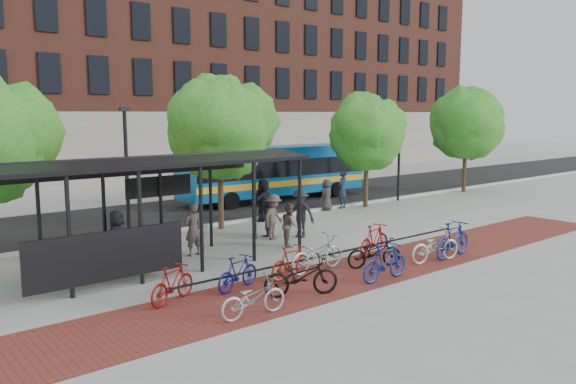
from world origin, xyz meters
TOP-DOWN VIEW (x-y plane):
  - ground at (0.00, 0.00)m, footprint 160.00×160.00m
  - asphalt_street at (0.00, 8.00)m, footprint 160.00×8.00m
  - curb at (0.00, 4.00)m, footprint 160.00×0.25m
  - brick_strip at (-2.00, -5.00)m, footprint 24.00×3.00m
  - bike_rack_rail at (-3.30, -4.10)m, footprint 12.00×0.05m
  - building_brick at (10.00, 26.00)m, footprint 55.00×14.00m
  - bus_shelter at (-8.13, -0.48)m, footprint 10.60×3.07m
  - tree_b at (-2.90, 3.35)m, footprint 5.15×4.20m
  - tree_c at (6.09, 3.35)m, footprint 4.66×3.80m
  - tree_d at (15.10, 3.35)m, footprint 5.39×4.40m
  - lamp_post_left at (-7.00, 3.60)m, footprint 0.35×0.20m
  - lamp_post_right at (9.00, 3.60)m, footprint 0.35×0.20m
  - bus at (3.72, 8.14)m, footprint 11.39×3.13m
  - bike_1 at (-9.09, -3.88)m, footprint 1.74×1.08m
  - bike_2 at (-8.07, -6.05)m, footprint 1.84×0.74m
  - bike_3 at (-7.17, -4.07)m, footprint 1.69×0.85m
  - bike_4 at (-6.17, -5.61)m, footprint 2.19×1.48m
  - bike_5 at (-5.31, -4.17)m, footprint 1.71×0.66m
  - bike_6 at (-4.23, -4.11)m, footprint 2.18×0.83m
  - bike_7 at (-3.33, -6.10)m, footprint 1.87×0.55m
  - bike_8 at (-2.50, -4.93)m, footprint 1.98×1.27m
  - bike_9 at (-1.41, -3.95)m, footprint 1.93×0.92m
  - bike_10 at (-0.42, -5.75)m, footprint 2.14×1.02m
  - bike_11 at (0.52, -5.79)m, footprint 2.12×0.75m
  - pedestrian_0 at (-8.72, 0.57)m, footprint 1.03×1.03m
  - pedestrian_1 at (-6.22, 0.05)m, footprint 0.72×0.51m
  - pedestrian_2 at (-2.39, 0.93)m, footprint 0.89×0.76m
  - pedestrian_3 at (-2.51, 0.30)m, footprint 1.31×1.05m
  - pedestrian_4 at (-0.45, 3.80)m, footprint 1.11×0.56m
  - pedestrian_5 at (-0.53, 3.59)m, footprint 1.86×1.34m
  - pedestrian_6 at (3.66, 3.80)m, footprint 0.84×0.62m
  - pedestrian_7 at (4.75, 3.80)m, footprint 0.84×0.69m
  - pedestrian_8 at (-2.73, -0.97)m, footprint 0.93×0.98m
  - pedestrian_9 at (-1.47, -0.10)m, footprint 1.14×1.43m

SIDE VIEW (x-z plane):
  - ground at x=0.00m, z-range 0.00..0.00m
  - bike_rack_rail at x=-3.30m, z-range -0.47..0.47m
  - brick_strip at x=-2.00m, z-range 0.00..0.01m
  - asphalt_street at x=0.00m, z-range 0.00..0.01m
  - curb at x=0.00m, z-range 0.00..0.12m
  - bike_2 at x=-8.07m, z-range 0.00..0.95m
  - bike_3 at x=-7.17m, z-range 0.00..0.98m
  - bike_8 at x=-2.50m, z-range 0.00..0.98m
  - bike_5 at x=-5.31m, z-range 0.00..1.00m
  - bike_1 at x=-9.09m, z-range 0.00..1.01m
  - bike_10 at x=-0.42m, z-range 0.00..1.08m
  - bike_4 at x=-6.17m, z-range 0.00..1.09m
  - bike_7 at x=-3.33m, z-range 0.00..1.12m
  - bike_9 at x=-1.41m, z-range 0.00..1.12m
  - bike_6 at x=-4.23m, z-range 0.00..1.13m
  - bike_11 at x=0.52m, z-range 0.00..1.25m
  - pedestrian_2 at x=-2.39m, z-range 0.00..1.59m
  - pedestrian_6 at x=3.66m, z-range 0.00..1.59m
  - pedestrian_8 at x=-2.73m, z-range 0.00..1.60m
  - pedestrian_3 at x=-2.51m, z-range 0.00..1.77m
  - pedestrian_0 at x=-8.72m, z-range 0.00..1.81m
  - pedestrian_4 at x=-0.45m, z-range 0.00..1.83m
  - pedestrian_1 at x=-6.22m, z-range 0.00..1.86m
  - pedestrian_9 at x=-1.47m, z-range 0.00..1.93m
  - pedestrian_5 at x=-0.53m, z-range 0.00..1.94m
  - pedestrian_7 at x=4.75m, z-range 0.00..1.98m
  - bus at x=3.72m, z-range 0.23..3.27m
  - lamp_post_left at x=-7.00m, z-range 0.18..5.31m
  - lamp_post_right at x=9.00m, z-range 0.18..5.31m
  - bus_shelter at x=-8.13m, z-range 1.20..4.80m
  - tree_c at x=6.09m, z-range 1.09..7.02m
  - tree_b at x=-2.90m, z-range 1.22..7.69m
  - tree_d at x=15.10m, z-range 1.19..7.74m
  - building_brick at x=10.00m, z-range 0.00..20.00m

